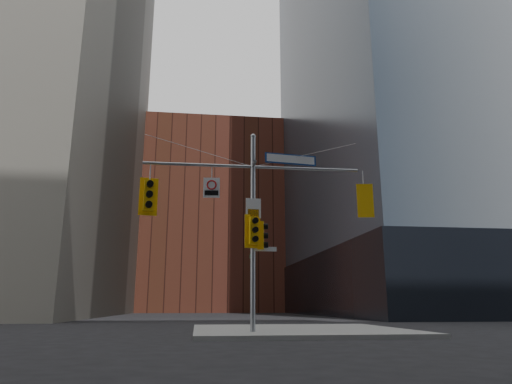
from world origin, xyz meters
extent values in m
plane|color=black|center=(0.00, 0.00, 0.00)|extent=(160.00, 160.00, 0.00)
cube|color=gray|center=(2.00, 4.00, 0.07)|extent=(8.00, 8.00, 0.15)
cube|color=black|center=(28.00, 32.00, 3.00)|extent=(36.40, 36.40, 6.00)
cube|color=brown|center=(0.00, 58.00, 14.00)|extent=(26.00, 20.00, 28.00)
cylinder|color=gray|center=(0.00, 2.00, 3.60)|extent=(0.18, 0.18, 7.20)
sphere|color=gray|center=(0.00, 2.00, 7.20)|extent=(0.20, 0.20, 0.20)
cylinder|color=gray|center=(-2.00, 2.00, 6.00)|extent=(4.00, 0.11, 0.11)
cylinder|color=gray|center=(2.00, 2.00, 6.00)|extent=(4.00, 0.11, 0.11)
cylinder|color=gray|center=(0.00, 1.65, 6.00)|extent=(0.10, 0.70, 0.10)
cylinder|color=gray|center=(-2.00, 2.00, 6.55)|extent=(4.00, 0.02, 1.12)
cylinder|color=gray|center=(2.00, 2.00, 6.55)|extent=(4.00, 0.02, 1.12)
cube|color=#FFB70D|center=(-3.71, 2.00, 4.80)|extent=(0.40, 0.32, 1.11)
cube|color=#FFB70D|center=(-3.75, 2.19, 4.80)|extent=(0.65, 0.17, 1.37)
cylinder|color=black|center=(-3.67, 1.79, 5.17)|extent=(0.26, 0.21, 0.23)
cylinder|color=black|center=(-3.69, 1.88, 5.17)|extent=(0.20, 0.06, 0.20)
cylinder|color=black|center=(-3.67, 1.79, 4.80)|extent=(0.26, 0.21, 0.23)
cylinder|color=black|center=(-3.69, 1.88, 4.80)|extent=(0.20, 0.06, 0.20)
cylinder|color=black|center=(-3.67, 1.79, 4.43)|extent=(0.26, 0.21, 0.23)
cylinder|color=black|center=(-3.69, 1.88, 4.43)|extent=(0.20, 0.06, 0.20)
cube|color=#FFB70D|center=(4.21, 2.00, 4.80)|extent=(0.36, 0.28, 1.02)
cube|color=#FFB70D|center=(4.18, 1.83, 4.80)|extent=(0.60, 0.13, 1.27)
cylinder|color=black|center=(4.24, 2.19, 5.14)|extent=(0.24, 0.19, 0.21)
cylinder|color=black|center=(4.23, 2.12, 5.14)|extent=(0.19, 0.05, 0.19)
cylinder|color=black|center=(4.24, 2.19, 4.80)|extent=(0.24, 0.19, 0.21)
cylinder|color=black|center=(4.23, 2.12, 4.80)|extent=(0.19, 0.05, 0.19)
cylinder|color=black|center=(4.24, 2.19, 4.46)|extent=(0.24, 0.19, 0.21)
cylinder|color=#0CE559|center=(4.23, 2.12, 4.46)|extent=(0.19, 0.05, 0.19)
cube|color=#FFB70D|center=(0.28, 2.00, 3.44)|extent=(0.28, 0.36, 1.00)
cylinder|color=black|center=(0.47, 1.96, 3.77)|extent=(0.19, 0.23, 0.21)
cylinder|color=black|center=(0.39, 1.98, 3.77)|extent=(0.05, 0.18, 0.18)
cylinder|color=black|center=(0.47, 1.96, 3.44)|extent=(0.19, 0.23, 0.21)
cylinder|color=black|center=(0.39, 1.98, 3.44)|extent=(0.05, 0.18, 0.18)
cylinder|color=black|center=(0.47, 1.96, 3.11)|extent=(0.19, 0.23, 0.21)
cylinder|color=black|center=(0.39, 1.98, 3.11)|extent=(0.05, 0.18, 0.18)
cube|color=#FFB70D|center=(0.00, 1.72, 3.58)|extent=(0.35, 0.27, 0.97)
cube|color=#FFB70D|center=(-0.03, 1.88, 3.58)|extent=(0.57, 0.13, 1.20)
cylinder|color=black|center=(0.03, 1.54, 3.90)|extent=(0.22, 0.18, 0.20)
cylinder|color=black|center=(0.02, 1.61, 3.90)|extent=(0.18, 0.05, 0.17)
cylinder|color=black|center=(0.03, 1.54, 3.58)|extent=(0.22, 0.18, 0.20)
cylinder|color=black|center=(0.02, 1.61, 3.58)|extent=(0.18, 0.05, 0.17)
cylinder|color=black|center=(0.03, 1.54, 3.25)|extent=(0.22, 0.18, 0.20)
cylinder|color=black|center=(0.02, 1.61, 3.25)|extent=(0.18, 0.05, 0.17)
cube|color=navy|center=(1.43, 2.00, 6.35)|extent=(1.99, 0.29, 0.39)
cube|color=silver|center=(1.43, 1.98, 6.35)|extent=(1.86, 0.24, 0.30)
cube|color=silver|center=(-1.51, 1.98, 5.15)|extent=(0.59, 0.07, 0.74)
torus|color=#B20A0A|center=(-1.51, 1.96, 5.25)|extent=(0.37, 0.08, 0.36)
cube|color=black|center=(-1.51, 1.96, 4.95)|extent=(0.49, 0.05, 0.18)
cube|color=silver|center=(0.00, 1.88, 4.41)|extent=(0.55, 0.06, 0.72)
cube|color=#D88C00|center=(0.00, 1.86, 4.21)|extent=(0.40, 0.03, 0.32)
cube|color=silver|center=(0.45, 2.00, 2.96)|extent=(0.81, 0.07, 0.16)
cube|color=#145926|center=(0.00, 2.45, 2.77)|extent=(0.05, 0.68, 0.14)
camera|label=1|loc=(-1.90, -14.04, 1.03)|focal=32.00mm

